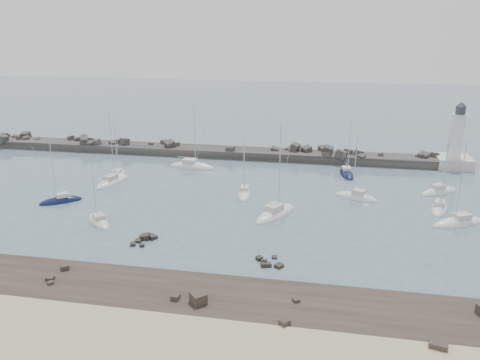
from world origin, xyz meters
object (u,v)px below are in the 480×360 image
lighthouse (454,153)px  sailboat_7 (276,214)px  sailboat_1 (117,176)px  sailboat_6 (245,194)px  sailboat_11 (458,223)px  sailboat_4 (192,167)px  sailboat_8 (347,174)px  sailboat_3 (112,182)px  sailboat_2 (61,201)px  sailboat_10 (439,209)px  sailboat_12 (439,192)px  sailboat_5 (99,222)px  sailboat_9 (356,198)px

lighthouse → sailboat_7: 47.94m
sailboat_1 → sailboat_6: size_ratio=1.10×
sailboat_11 → sailboat_6: bearing=168.5°
sailboat_11 → sailboat_4: bearing=155.6°
sailboat_4 → sailboat_11: bearing=-24.4°
sailboat_4 → sailboat_8: 32.09m
sailboat_1 → sailboat_8: sailboat_1 is taller
sailboat_6 → sailboat_11: sailboat_11 is taller
sailboat_3 → sailboat_6: bearing=-4.7°
sailboat_3 → sailboat_7: sailboat_7 is taller
sailboat_2 → sailboat_7: (36.58, 0.84, 0.02)m
sailboat_6 → sailboat_11: size_ratio=0.83×
lighthouse → sailboat_2: bearing=-154.0°
sailboat_7 → sailboat_10: bearing=15.5°
sailboat_11 → sailboat_12: sailboat_11 is taller
sailboat_8 → sailboat_10: bearing=-49.5°
lighthouse → sailboat_1: (-67.36, -19.17, -2.96)m
sailboat_6 → sailboat_11: bearing=-11.5°
sailboat_3 → sailboat_7: bearing=-18.0°
sailboat_6 → sailboat_5: bearing=-140.3°
sailboat_4 → sailboat_9: 35.74m
sailboat_3 → sailboat_9: 45.48m
lighthouse → sailboat_10: size_ratio=1.20×
lighthouse → sailboat_6: 47.82m
sailboat_12 → sailboat_4: bearing=171.2°
sailboat_2 → sailboat_5: (10.42, -7.08, -0.00)m
sailboat_9 → sailboat_3: bearing=179.6°
lighthouse → sailboat_1: bearing=-164.1°
sailboat_1 → sailboat_2: size_ratio=1.13×
lighthouse → sailboat_4: (-54.42, -10.43, -2.94)m
sailboat_5 → sailboat_6: bearing=39.7°
sailboat_4 → sailboat_11: 52.60m
sailboat_3 → sailboat_1: bearing=101.0°
sailboat_2 → sailboat_12: 66.34m
sailboat_7 → sailboat_1: bearing=156.5°
lighthouse → sailboat_2: (-70.62, -34.47, -2.95)m
sailboat_7 → sailboat_12: size_ratio=1.24×
sailboat_1 → sailboat_2: bearing=-102.0°
lighthouse → sailboat_2: lighthouse is taller
sailboat_4 → sailboat_12: 48.61m
sailboat_2 → sailboat_12: size_ratio=0.89×
sailboat_11 → sailboat_12: size_ratio=1.10×
sailboat_5 → sailboat_6: (19.68, 16.34, -0.00)m
sailboat_5 → sailboat_8: bearing=40.1°
sailboat_4 → sailboat_8: size_ratio=1.28×
sailboat_5 → sailboat_12: 58.79m
sailboat_10 → sailboat_12: 8.69m
sailboat_9 → sailboat_10: (13.06, -3.03, 0.01)m
sailboat_9 → sailboat_12: sailboat_12 is taller
sailboat_6 → sailboat_10: 32.48m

